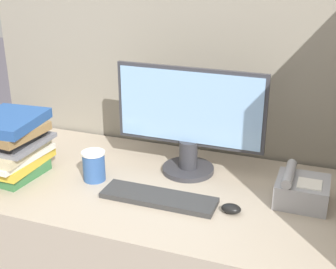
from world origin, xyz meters
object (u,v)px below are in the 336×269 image
(coffee_cup, at_px, (94,166))
(desk_telephone, at_px, (301,190))
(monitor, at_px, (189,122))
(book_stack, at_px, (12,145))
(keyboard, at_px, (159,198))
(mouse, at_px, (231,209))

(coffee_cup, relative_size, desk_telephone, 0.65)
(monitor, height_order, book_stack, monitor)
(monitor, distance_m, keyboard, 0.33)
(mouse, bearing_deg, coffee_cup, 174.37)
(monitor, distance_m, desk_telephone, 0.49)
(mouse, bearing_deg, keyboard, -178.34)
(desk_telephone, bearing_deg, monitor, 167.61)
(book_stack, bearing_deg, keyboard, 1.45)
(desk_telephone, bearing_deg, book_stack, -170.82)
(keyboard, relative_size, coffee_cup, 3.54)
(mouse, xyz_separation_m, coffee_cup, (-0.56, 0.06, 0.04))
(coffee_cup, bearing_deg, mouse, -5.63)
(book_stack, bearing_deg, coffee_cup, 14.06)
(coffee_cup, bearing_deg, keyboard, -12.04)
(monitor, height_order, mouse, monitor)
(monitor, distance_m, mouse, 0.40)
(mouse, distance_m, desk_telephone, 0.27)
(keyboard, distance_m, coffee_cup, 0.31)
(monitor, xyz_separation_m, coffee_cup, (-0.32, -0.20, -0.15))
(book_stack, bearing_deg, monitor, 23.42)
(monitor, bearing_deg, mouse, -46.86)
(monitor, xyz_separation_m, desk_telephone, (0.45, -0.10, -0.16))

